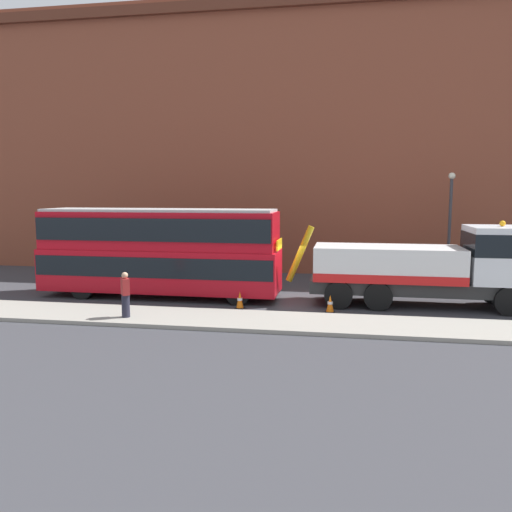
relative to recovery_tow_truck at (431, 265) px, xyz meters
name	(u,v)px	position (x,y,z in m)	size (l,w,h in m)	color
ground_plane	(295,300)	(-5.70, 0.31, -1.76)	(120.00, 120.00, 0.00)	#38383D
near_kerb	(285,322)	(-5.70, -3.89, -1.68)	(60.00, 2.80, 0.15)	gray
building_facade	(309,136)	(-5.70, 8.43, 6.31)	(60.00, 1.50, 16.00)	brown
recovery_tow_truck	(431,265)	(0.00, 0.00, 0.00)	(10.15, 2.71, 3.67)	#2D2D2D
double_decker_bus	(160,249)	(-11.91, 0.00, 0.47)	(11.07, 2.64, 4.06)	#B70C19
pedestrian_onlooker	(125,295)	(-11.64, -4.41, -0.77)	(0.45, 0.48, 1.71)	#232333
traffic_cone_near_bus	(240,301)	(-7.82, -1.72, -1.42)	(0.36, 0.36, 0.72)	orange
traffic_cone_midway	(330,304)	(-4.11, -1.77, -1.42)	(0.36, 0.36, 0.72)	orange
street_lamp	(450,218)	(1.93, 6.23, 1.71)	(0.36, 0.36, 5.83)	#38383D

